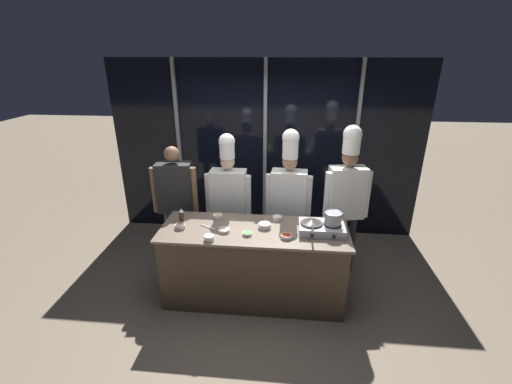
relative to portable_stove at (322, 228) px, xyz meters
name	(u,v)px	position (x,y,z in m)	size (l,w,h in m)	color
ground_plane	(254,295)	(-0.75, -0.01, -0.97)	(24.00, 24.00, 0.00)	#7F705B
window_wall_back	(265,151)	(-0.75, 1.73, 0.38)	(4.74, 0.09, 2.70)	black
demo_counter	(254,264)	(-0.75, -0.01, -0.51)	(2.12, 0.76, 0.92)	#4C3D2D
portable_stove	(322,228)	(0.00, 0.00, 0.00)	(0.50, 0.35, 0.10)	#B2B5BA
frying_pan	(312,222)	(-0.11, -0.01, 0.07)	(0.25, 0.43, 0.04)	#38332D
stock_pot	(333,218)	(0.11, 0.00, 0.13)	(0.21, 0.19, 0.14)	#93969B
squeeze_bottle_soy	(181,216)	(-1.60, 0.06, 0.04)	(0.06, 0.06, 0.18)	#332319
prep_bowl_ginger	(218,216)	(-1.20, 0.22, -0.02)	(0.11, 0.11, 0.05)	silver
prep_bowl_scallions	(247,233)	(-0.81, -0.15, -0.03)	(0.10, 0.10, 0.03)	silver
prep_bowl_bean_sprouts	(265,225)	(-0.63, 0.03, -0.02)	(0.14, 0.14, 0.06)	silver
prep_bowl_garlic	(277,218)	(-0.50, 0.25, -0.02)	(0.12, 0.12, 0.05)	silver
prep_bowl_shrimp	(224,230)	(-1.08, -0.10, -0.03)	(0.13, 0.13, 0.04)	silver
prep_bowl_chili_flakes	(287,236)	(-0.38, -0.17, -0.03)	(0.13, 0.13, 0.04)	silver
prep_bowl_onion	(209,238)	(-1.20, -0.30, -0.02)	(0.11, 0.11, 0.06)	silver
prep_bowl_soy_glaze	(180,226)	(-1.58, -0.07, -0.02)	(0.12, 0.12, 0.05)	silver
serving_spoon_slotted	(210,228)	(-1.24, -0.04, -0.04)	(0.20, 0.14, 0.02)	#B2B5BA
person_guest	(176,196)	(-1.84, 0.60, 0.05)	(0.58, 0.28, 1.69)	#4C4C51
chef_head	(229,194)	(-1.15, 0.68, 0.07)	(0.60, 0.25, 1.84)	#232326
chef_sous	(289,194)	(-0.37, 0.66, 0.12)	(0.59, 0.26, 1.92)	#4C4C51
chef_line	(346,192)	(0.34, 0.63, 0.18)	(0.58, 0.31, 1.99)	#232326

